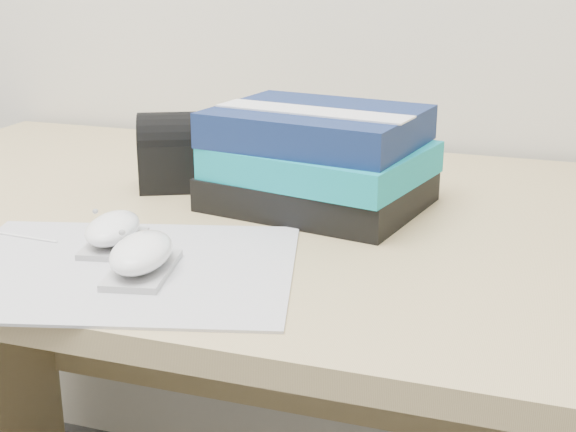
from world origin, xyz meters
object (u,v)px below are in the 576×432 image
(desk, at_px, (359,355))
(book_stack, at_px, (319,159))
(mouse_rear, at_px, (113,231))
(pouch, at_px, (182,151))
(mouse_front, at_px, (142,255))

(desk, bearing_deg, book_stack, -154.72)
(mouse_rear, height_order, book_stack, book_stack)
(book_stack, xyz_separation_m, pouch, (-0.22, 0.02, -0.01))
(desk, relative_size, pouch, 10.82)
(pouch, bearing_deg, mouse_front, -71.56)
(mouse_rear, height_order, mouse_front, mouse_front)
(desk, bearing_deg, pouch, -179.33)
(mouse_rear, relative_size, mouse_front, 0.92)
(mouse_rear, xyz_separation_m, pouch, (-0.04, 0.26, 0.03))
(mouse_rear, distance_m, book_stack, 0.30)
(mouse_front, bearing_deg, mouse_rear, 138.31)
(desk, relative_size, book_stack, 5.10)
(mouse_front, bearing_deg, pouch, 108.44)
(mouse_front, xyz_separation_m, pouch, (-0.11, 0.33, 0.03))
(mouse_front, relative_size, pouch, 0.83)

